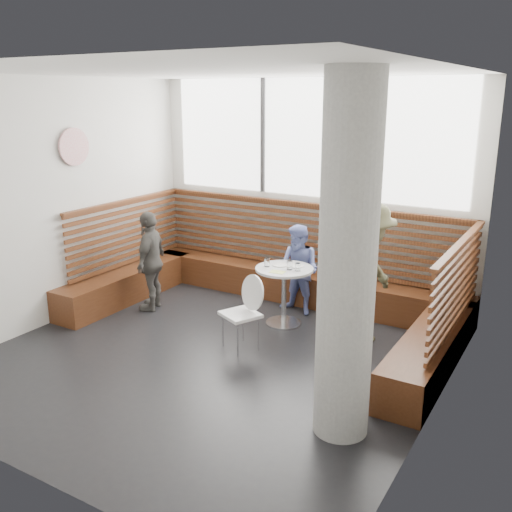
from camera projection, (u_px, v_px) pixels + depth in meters
The scene contains 15 objects.
room at pixel (210, 225), 6.23m from camera, with size 5.00×5.00×3.20m.
booth at pixel (284, 283), 8.02m from camera, with size 5.00×2.50×1.44m.
concrete_column at pixel (347, 263), 4.82m from camera, with size 0.50×0.50×3.20m, color gray.
wall_art at pixel (74, 147), 7.57m from camera, with size 0.50×0.50×0.03m, color white.
cafe_table at pixel (284, 284), 7.51m from camera, with size 0.76×0.76×0.79m.
cafe_chair at pixel (243, 306), 6.84m from camera, with size 0.43×0.42×0.90m.
adult_man at pixel (367, 275), 6.83m from camera, with size 1.14×0.66×1.77m, color #4F4F35.
child_back at pixel (299, 270), 7.88m from camera, with size 0.61×0.48×1.26m, color #717FC5.
child_left at pixel (151, 261), 8.03m from camera, with size 0.83×0.35×1.42m, color #514E49.
plate_near at pixel (280, 265), 7.55m from camera, with size 0.21×0.21×0.01m, color white.
plate_far at pixel (296, 266), 7.50m from camera, with size 0.20×0.20×0.01m, color white.
glass_left at pixel (267, 262), 7.49m from camera, with size 0.07×0.07×0.11m, color white.
glass_mid at pixel (290, 265), 7.36m from camera, with size 0.07×0.07×0.12m, color white.
glass_right at pixel (298, 267), 7.31m from camera, with size 0.07×0.07×0.10m, color white.
menu_card at pixel (277, 272), 7.27m from camera, with size 0.19×0.13×0.00m, color #A5C64C.
Camera 1 is at (3.54, -4.96, 2.98)m, focal length 40.00 mm.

